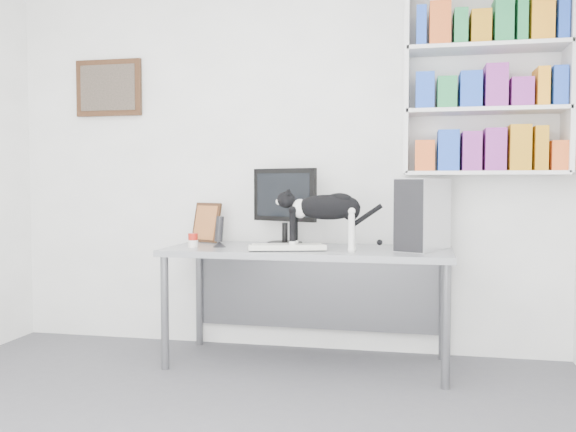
{
  "coord_description": "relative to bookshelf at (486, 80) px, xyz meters",
  "views": [
    {
      "loc": [
        0.95,
        -2.28,
        1.18
      ],
      "look_at": [
        0.17,
        1.53,
        0.97
      ],
      "focal_mm": 38.0,
      "sensor_mm": 36.0,
      "label": 1
    }
  ],
  "objects": [
    {
      "name": "keyboard",
      "position": [
        -1.22,
        -0.4,
        -1.07
      ],
      "size": [
        0.51,
        0.3,
        0.04
      ],
      "primitive_type": "cube",
      "rotation": [
        0.0,
        0.0,
        0.26
      ],
      "color": "beige",
      "rests_on": "desk"
    },
    {
      "name": "soup_can",
      "position": [
        -1.86,
        -0.36,
        -1.04
      ],
      "size": [
        0.07,
        0.07,
        0.09
      ],
      "primitive_type": "cylinder",
      "rotation": [
        0.0,
        0.0,
        0.22
      ],
      "color": "#AD190E",
      "rests_on": "desk"
    },
    {
      "name": "desk",
      "position": [
        -1.12,
        -0.25,
        -1.47
      ],
      "size": [
        1.84,
        0.74,
        0.76
      ],
      "primitive_type": "cube",
      "rotation": [
        0.0,
        0.0,
        -0.02
      ],
      "color": "gray",
      "rests_on": "room"
    },
    {
      "name": "wall_art",
      "position": [
        -2.7,
        0.12,
        0.05
      ],
      "size": [
        0.52,
        0.04,
        0.42
      ],
      "primitive_type": "cube",
      "color": "#442615",
      "rests_on": "room"
    },
    {
      "name": "leaning_print",
      "position": [
        -1.89,
        -0.01,
        -0.94
      ],
      "size": [
        0.25,
        0.18,
        0.29
      ],
      "primitive_type": "cube",
      "rotation": [
        0.0,
        0.0,
        -0.44
      ],
      "color": "#442615",
      "rests_on": "desk"
    },
    {
      "name": "cat",
      "position": [
        -0.98,
        -0.4,
        -0.9
      ],
      "size": [
        0.59,
        0.16,
        0.37
      ],
      "primitive_type": null,
      "rotation": [
        0.0,
        0.0,
        -0.01
      ],
      "color": "black",
      "rests_on": "desk"
    },
    {
      "name": "room",
      "position": [
        -1.4,
        -1.85,
        -0.5
      ],
      "size": [
        4.01,
        4.01,
        2.7
      ],
      "color": "#545459",
      "rests_on": "ground"
    },
    {
      "name": "speaker",
      "position": [
        -1.7,
        -0.31,
        -0.98
      ],
      "size": [
        0.11,
        0.11,
        0.21
      ],
      "primitive_type": "cylinder",
      "rotation": [
        0.0,
        0.0,
        -0.28
      ],
      "color": "black",
      "rests_on": "desk"
    },
    {
      "name": "bookshelf",
      "position": [
        0.0,
        0.0,
        0.0
      ],
      "size": [
        1.03,
        0.28,
        1.24
      ],
      "primitive_type": "cube",
      "color": "silver",
      "rests_on": "room"
    },
    {
      "name": "pc_tower",
      "position": [
        -0.39,
        -0.2,
        -0.86
      ],
      "size": [
        0.36,
        0.49,
        0.45
      ],
      "primitive_type": "cube",
      "rotation": [
        0.0,
        0.0,
        -0.41
      ],
      "color": "#B8B8BD",
      "rests_on": "desk"
    },
    {
      "name": "monitor",
      "position": [
        -1.3,
        -0.09,
        -0.82
      ],
      "size": [
        0.55,
        0.42,
        0.53
      ],
      "primitive_type": "cube",
      "rotation": [
        0.0,
        0.0,
        -0.42
      ],
      "color": "black",
      "rests_on": "desk"
    }
  ]
}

